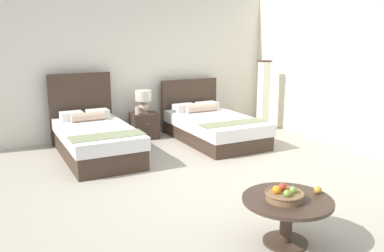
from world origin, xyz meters
TOP-DOWN VIEW (x-y plane):
  - ground_plane at (0.00, 0.00)m, footprint 9.66×10.11m
  - wall_back at (0.00, 3.26)m, footprint 9.66×0.12m
  - wall_side_right at (3.03, 0.40)m, footprint 0.12×5.71m
  - bed_near_window at (-1.14, 2.05)m, footprint 1.15×2.15m
  - bed_near_corner at (1.14, 2.05)m, footprint 1.28×2.18m
  - nightstand at (0.01, 2.79)m, footprint 0.51×0.41m
  - table_lamp at (0.01, 2.81)m, footprint 0.32×0.32m
  - vase at (-0.14, 2.75)m, footprint 0.08×0.08m
  - coffee_table at (-0.17, -1.70)m, footprint 0.88×0.88m
  - fruit_bowl at (-0.22, -1.72)m, footprint 0.38×0.38m
  - loose_apple at (0.18, -1.74)m, footprint 0.08×0.08m
  - floor_lamp_corner at (2.52, 2.33)m, footprint 0.23×0.23m

SIDE VIEW (x-z plane):
  - ground_plane at x=0.00m, z-range -0.02..0.00m
  - nightstand at x=0.01m, z-range 0.00..0.51m
  - bed_near_corner at x=1.14m, z-range -0.27..0.82m
  - bed_near_window at x=-1.14m, z-range -0.35..0.97m
  - coffee_table at x=-0.17m, z-range 0.12..0.60m
  - loose_apple at x=0.18m, z-range 0.47..0.55m
  - fruit_bowl at x=-0.22m, z-range 0.45..0.60m
  - vase at x=-0.14m, z-range 0.51..0.65m
  - floor_lamp_corner at x=2.52m, z-range 0.00..1.48m
  - table_lamp at x=0.01m, z-range 0.56..1.01m
  - wall_back at x=0.00m, z-range 0.00..2.89m
  - wall_side_right at x=3.03m, z-range 0.00..2.89m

